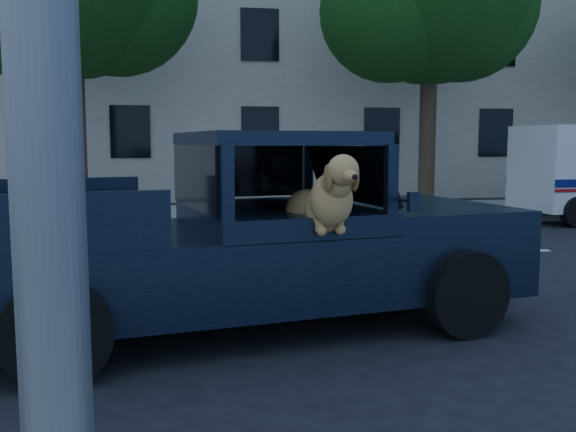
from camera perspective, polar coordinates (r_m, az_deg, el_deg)
name	(u,v)px	position (r m, az deg, el deg)	size (l,w,h in m)	color
ground	(328,314)	(7.22, 3.53, -8.71)	(120.00, 120.00, 0.00)	black
far_sidewalk	(243,215)	(16.16, -4.02, 0.12)	(60.00, 4.00, 0.15)	gray
lane_stripes	(397,255)	(10.96, 9.63, -3.44)	(21.60, 0.14, 0.01)	silver
building_main	(304,70)	(23.86, 1.43, 12.88)	(26.00, 6.00, 9.00)	beige
pickup_truck	(240,262)	(6.60, -4.27, -4.13)	(5.89, 3.27, 2.00)	black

